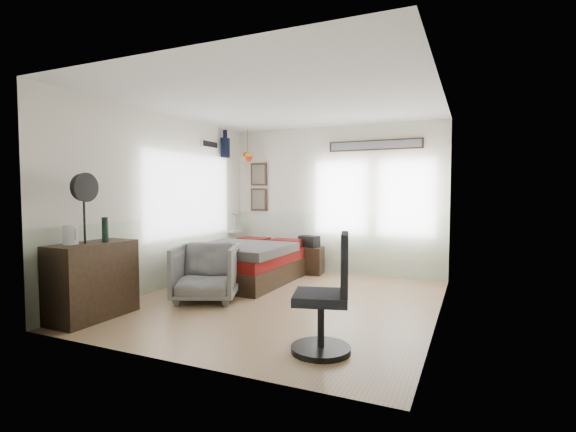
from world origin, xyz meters
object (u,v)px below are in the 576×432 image
at_px(bed, 247,263).
at_px(dresser, 93,280).
at_px(nightstand, 309,260).
at_px(task_chair, 328,304).
at_px(armchair, 206,272).

xyz_separation_m(bed, dresser, (-0.65, -2.54, 0.14)).
bearing_deg(nightstand, bed, -130.69).
bearing_deg(task_chair, armchair, 137.09).
xyz_separation_m(dresser, armchair, (0.76, 1.22, -0.06)).
relative_size(bed, dresser, 2.01).
distance_m(bed, nightstand, 1.25).
height_order(armchair, nightstand, armchair).
height_order(dresser, armchair, dresser).
bearing_deg(dresser, armchair, 58.20).
xyz_separation_m(bed, armchair, (0.10, -1.32, 0.08)).
bearing_deg(armchair, nightstand, 52.57).
relative_size(bed, armchair, 2.34).
distance_m(dresser, task_chair, 2.89).
bearing_deg(task_chair, bed, 117.07).
bearing_deg(bed, dresser, -104.03).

